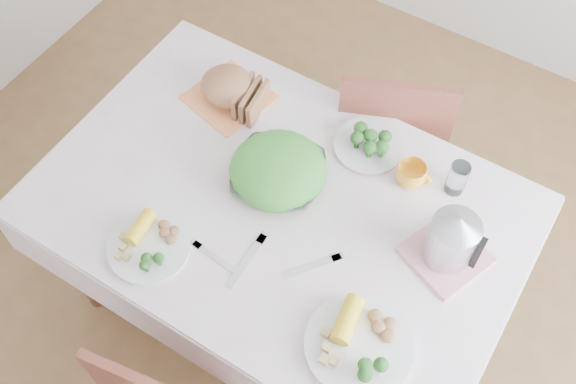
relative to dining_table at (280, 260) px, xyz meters
The scene contains 17 objects.
floor 0.38m from the dining_table, ahead, with size 3.60×3.60×0.00m, color brown.
dining_table is the anchor object (origin of this frame).
tablecloth 0.38m from the dining_table, ahead, with size 1.50×1.00×0.01m, color white.
chair_far 0.69m from the dining_table, 83.78° to the left, with size 0.41×0.41×0.92m, color brown.
salad_bowl 0.43m from the dining_table, 124.07° to the left, with size 0.29×0.29×0.07m, color white.
dinner_plate_left 0.58m from the dining_table, 125.77° to the right, with size 0.25×0.25×0.02m, color white.
dinner_plate_right 0.65m from the dining_table, 32.68° to the right, with size 0.30×0.30×0.03m, color white.
broccoli_plate 0.54m from the dining_table, 68.47° to the left, with size 0.23×0.23×0.02m, color beige.
napkin 0.61m from the dining_table, 144.17° to the left, with size 0.25×0.25×0.00m, color #FF904D.
bread_loaf 0.65m from the dining_table, 144.17° to the left, with size 0.19×0.18×0.11m, color brown.
yellow_mug 0.60m from the dining_table, 43.38° to the left, with size 0.10×0.10×0.08m, color yellow.
glass_tumbler 0.72m from the dining_table, 37.74° to the left, with size 0.06×0.06×0.12m, color white.
pink_tray 0.66m from the dining_table, 11.56° to the left, with size 0.21×0.21×0.02m, color pink.
electric_kettle 0.73m from the dining_table, 11.56° to the left, with size 0.14×0.14×0.20m, color #B2B5BA.
fork_left 0.45m from the dining_table, 83.53° to the right, with size 0.02×0.20×0.00m, color silver.
fork_right 0.46m from the dining_table, 33.58° to the right, with size 0.02×0.18×0.00m, color silver.
knife 0.47m from the dining_table, 102.88° to the right, with size 0.02×0.17×0.00m, color silver.
Camera 1 is at (0.61, -0.93, 2.55)m, focal length 42.00 mm.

